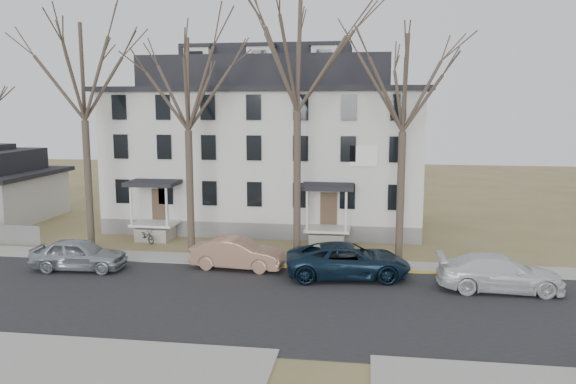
% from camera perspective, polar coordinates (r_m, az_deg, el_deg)
% --- Properties ---
extents(ground, '(120.00, 120.00, 0.00)m').
position_cam_1_polar(ground, '(22.01, -5.10, -12.84)').
color(ground, olive).
rests_on(ground, ground).
extents(main_road, '(120.00, 10.00, 0.04)m').
position_cam_1_polar(main_road, '(23.83, -3.97, -11.10)').
color(main_road, '#27272A').
rests_on(main_road, ground).
extents(far_sidewalk, '(120.00, 2.00, 0.08)m').
position_cam_1_polar(far_sidewalk, '(29.44, -1.49, -7.19)').
color(far_sidewalk, '#A09F97').
rests_on(far_sidewalk, ground).
extents(yellow_curb, '(14.00, 0.25, 0.06)m').
position_cam_1_polar(yellow_curb, '(28.18, 8.36, -8.02)').
color(yellow_curb, gold).
rests_on(yellow_curb, ground).
extents(boarding_house, '(20.80, 12.36, 12.05)m').
position_cam_1_polar(boarding_house, '(38.55, -1.96, 4.72)').
color(boarding_house, slate).
rests_on(boarding_house, ground).
extents(tree_far_left, '(8.40, 8.40, 13.72)m').
position_cam_1_polar(tree_far_left, '(33.72, -20.21, 12.06)').
color(tree_far_left, '#473B31').
rests_on(tree_far_left, ground).
extents(tree_mid_left, '(7.80, 7.80, 12.74)m').
position_cam_1_polar(tree_mid_left, '(31.31, -10.23, 11.39)').
color(tree_mid_left, '#473B31').
rests_on(tree_mid_left, ground).
extents(tree_center, '(9.00, 9.00, 14.70)m').
position_cam_1_polar(tree_center, '(30.09, 0.96, 14.47)').
color(tree_center, '#473B31').
rests_on(tree_center, ground).
extents(tree_mid_right, '(7.80, 7.80, 12.74)m').
position_cam_1_polar(tree_mid_right, '(29.78, 11.72, 11.49)').
color(tree_mid_right, '#473B31').
rests_on(tree_mid_right, ground).
extents(car_silver, '(4.73, 2.16, 1.57)m').
position_cam_1_polar(car_silver, '(29.75, -20.47, -6.01)').
color(car_silver, '#939CA3').
rests_on(car_silver, ground).
extents(car_tan, '(4.77, 2.01, 1.53)m').
position_cam_1_polar(car_tan, '(28.24, -5.13, -6.31)').
color(car_tan, '#9C7159').
rests_on(car_tan, ground).
extents(car_navy, '(6.15, 3.46, 1.62)m').
position_cam_1_polar(car_navy, '(26.84, 6.11, -7.02)').
color(car_navy, '#0E1F30').
rests_on(car_navy, ground).
extents(car_white, '(5.39, 2.22, 1.56)m').
position_cam_1_polar(car_white, '(26.58, 20.70, -7.78)').
color(car_white, silver).
rests_on(car_white, ground).
extents(bicycle_left, '(1.62, 1.32, 0.83)m').
position_cam_1_polar(bicycle_left, '(34.40, -14.23, -4.41)').
color(bicycle_left, black).
rests_on(bicycle_left, ground).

